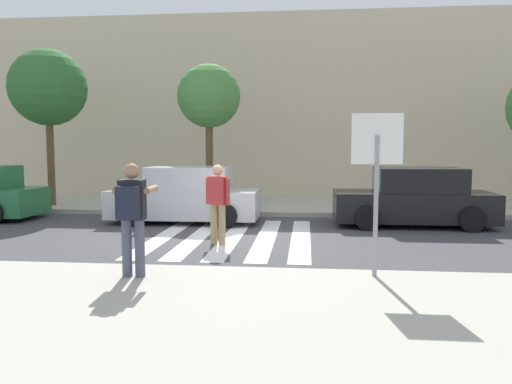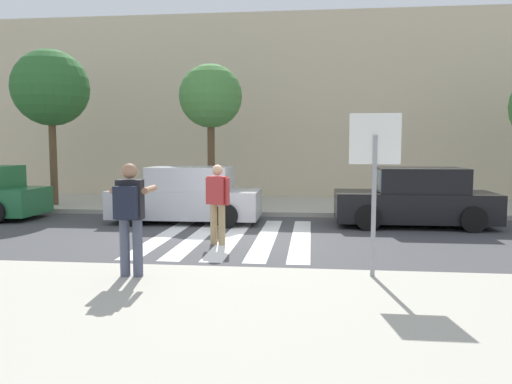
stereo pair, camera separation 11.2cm
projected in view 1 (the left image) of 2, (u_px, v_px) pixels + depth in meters
ground_plane at (231, 239)px, 11.47m from camera, size 120.00×120.00×0.00m
sidewalk_near at (144, 339)px, 5.32m from camera, size 60.00×6.00×0.14m
sidewalk_far at (257, 205)px, 17.40m from camera, size 60.00×4.80×0.14m
building_facade_far at (267, 111)px, 21.43m from camera, size 56.00×4.00×7.27m
crosswalk_stripe_0 at (166, 236)px, 11.82m from camera, size 0.44×5.20×0.01m
crosswalk_stripe_1 at (199, 236)px, 11.74m from camera, size 0.44×5.20×0.01m
crosswalk_stripe_2 at (232, 237)px, 11.66m from camera, size 0.44×5.20×0.01m
crosswalk_stripe_3 at (266, 237)px, 11.58m from camera, size 0.44×5.20×0.01m
crosswalk_stripe_4 at (301, 238)px, 11.50m from camera, size 0.44×5.20×0.01m
stop_sign at (377, 158)px, 7.49m from camera, size 0.76×0.08×2.47m
photographer_with_backpack at (132, 210)px, 7.49m from camera, size 0.62×0.87×1.72m
pedestrian_crossing at (218, 200)px, 10.67m from camera, size 0.55×0.36×1.72m
parked_car_silver at (186, 196)px, 13.84m from camera, size 4.10×1.92×1.55m
parked_car_black at (414, 199)px, 13.22m from camera, size 4.10×1.92×1.55m
street_tree_west at (48, 88)px, 16.45m from camera, size 2.51×2.51×5.16m
street_tree_center at (209, 97)px, 16.25m from camera, size 2.07×2.07×4.64m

